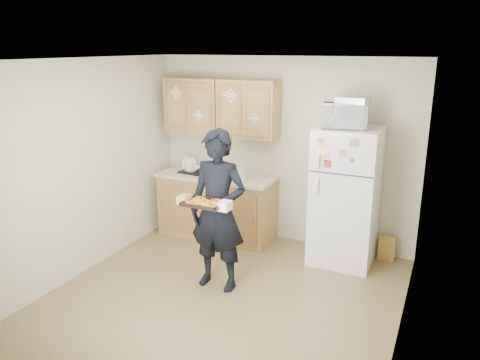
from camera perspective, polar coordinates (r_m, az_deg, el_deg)
name	(u,v)px	position (r m, az deg, el deg)	size (l,w,h in m)	color
floor	(224,296)	(5.24, -1.96, -14.00)	(3.60, 3.60, 0.00)	brown
ceiling	(222,60)	(4.54, -2.27, 14.46)	(3.60, 3.60, 0.00)	silver
wall_back	(283,151)	(6.35, 5.25, 3.49)	(3.60, 0.04, 2.50)	#B8B295
wall_front	(103,257)	(3.34, -16.32, -8.99)	(3.60, 0.04, 2.50)	#B8B295
wall_left	(85,168)	(5.75, -18.33, 1.41)	(0.04, 3.60, 2.50)	#B8B295
wall_right	(410,212)	(4.28, 20.01, -3.71)	(0.04, 3.60, 2.50)	#B8B295
refrigerator	(345,196)	(5.86, 12.70, -1.97)	(0.75, 0.70, 1.70)	white
base_cabinet	(217,207)	(6.62, -2.83, -3.32)	(1.60, 0.60, 0.86)	brown
countertop	(216,176)	(6.48, -2.89, 0.44)	(1.64, 0.64, 0.04)	#B7A88D
upper_cab_left	(194,105)	(6.60, -5.58, 9.04)	(0.80, 0.33, 0.75)	brown
upper_cab_right	(248,109)	(6.23, 1.04, 8.70)	(0.80, 0.33, 0.75)	brown
cereal_box	(387,248)	(6.25, 17.44, -7.94)	(0.20, 0.07, 0.32)	#D8CB4C
person	(218,211)	(5.10, -2.71, -3.79)	(0.65, 0.43, 1.79)	black
baking_tray	(204,203)	(4.79, -4.39, -2.87)	(0.41, 0.30, 0.04)	black
pizza_front_left	(193,203)	(4.77, -5.81, -2.77)	(0.14, 0.14, 0.02)	orange
pizza_front_right	(209,205)	(4.68, -3.77, -3.10)	(0.14, 0.14, 0.02)	orange
pizza_back_left	(199,199)	(4.88, -4.99, -2.30)	(0.14, 0.14, 0.02)	orange
pizza_back_right	(216,201)	(4.80, -2.98, -2.61)	(0.14, 0.14, 0.02)	orange
pizza_center	(204,202)	(4.78, -4.39, -2.69)	(0.14, 0.14, 0.02)	orange
microwave	(345,116)	(5.60, 12.66, 7.64)	(0.51, 0.35, 0.28)	white
foil_pan	(353,100)	(5.59, 13.62, 9.42)	(0.36, 0.25, 0.08)	silver
dish_rack	(193,168)	(6.61, -5.72, 1.52)	(0.36, 0.27, 0.14)	black
bowl	(191,169)	(6.63, -5.95, 1.34)	(0.24, 0.24, 0.06)	white
soap_bottle	(242,172)	(6.22, 0.30, 0.94)	(0.09, 0.09, 0.20)	white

